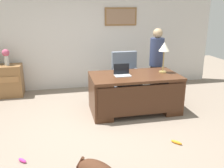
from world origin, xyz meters
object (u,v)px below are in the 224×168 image
Objects in this scene: desk at (135,92)px; armchair at (126,77)px; desk_lamp at (164,49)px; dog_toy_plush at (22,160)px; laptop at (122,73)px; dog_toy_bone at (176,142)px; vase_with_flowers at (6,55)px; person_standing at (156,63)px.

armchair reaches higher than desk.
desk_lamp is 3.31m from dog_toy_plush.
laptop is at bearing 171.01° from desk.
desk reaches higher than dog_toy_bone.
person_standing is at bearing -14.16° from vase_with_flowers.
laptop is (-0.32, -0.87, 0.36)m from armchair.
laptop is at bearing -177.09° from desk_lamp.
desk is 2.84× the size of desk_lamp.
laptop is at bearing -110.13° from armchair.
dog_toy_bone is at bearing -44.80° from vase_with_flowers.
vase_with_flowers is at bearing 155.95° from desk_lamp.
desk is 1.46m from dog_toy_bone.
desk_lamp is at bearing 2.91° from laptop.
person_standing reaches higher than desk.
desk reaches higher than dog_toy_plush.
armchair is at bearing 47.09° from dog_toy_plush.
desk_lamp is at bearing -55.38° from armchair.
desk is 9.61× the size of dog_toy_bone.
armchair is 0.99m from laptop.
dog_toy_bone is (0.28, -1.38, -0.40)m from desk.
person_standing is 2.28m from dog_toy_bone.
person_standing reaches higher than vase_with_flowers.
vase_with_flowers is at bearing 166.59° from armchair.
vase_with_flowers is (-2.69, 1.57, 0.58)m from desk.
person_standing reaches higher than desk_lamp.
person_standing is 3.58m from dog_toy_plush.
dog_toy_plush is (-2.07, -1.37, -0.40)m from desk.
person_standing is at bearing 43.99° from desk.
person_standing is at bearing 36.58° from dog_toy_plush.
desk_lamp is (0.89, 0.05, 0.44)m from laptop.
armchair is at bearing 69.87° from laptop.
person_standing is at bearing 33.75° from laptop.
desk is 5.58× the size of laptop.
person_standing is at bearing 77.71° from dog_toy_bone.
vase_with_flowers is (-2.43, 1.53, 0.16)m from laptop.
person_standing is 1.19m from laptop.
armchair is 2.80× the size of vase_with_flowers.
desk_lamp is 1.63× the size of vase_with_flowers.
desk_lamp is 4.16× the size of dog_toy_plush.
desk_lamp is (0.57, -0.83, 0.80)m from armchair.
dog_toy_plush is at bearing -141.94° from laptop.
desk_lamp is at bearing 28.41° from dog_toy_plush.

